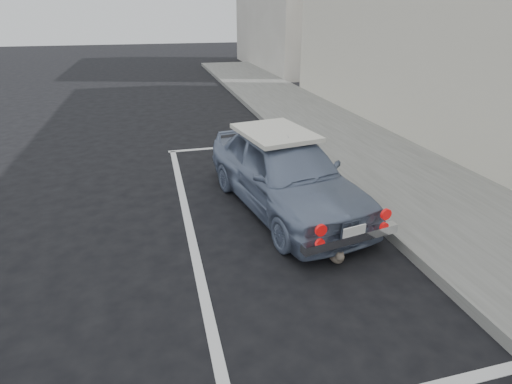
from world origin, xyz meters
TOP-DOWN VIEW (x-y plane):
  - ground at (0.00, 0.00)m, footprint 80.00×80.00m
  - sidewalk at (3.20, 2.00)m, footprint 2.80×40.00m
  - pline_front at (0.50, 6.50)m, footprint 3.00×0.12m
  - pline_side at (-0.90, 3.00)m, footprint 0.12×7.00m
  - retro_coupe at (0.69, 3.15)m, footprint 2.07×3.86m
  - cat at (0.86, 1.47)m, footprint 0.23×0.43m

SIDE VIEW (x-z plane):
  - ground at x=0.00m, z-range 0.00..0.00m
  - pline_front at x=0.50m, z-range 0.00..0.01m
  - pline_side at x=-0.90m, z-range 0.00..0.01m
  - sidewalk at x=3.20m, z-range 0.00..0.15m
  - cat at x=0.86m, z-range -0.01..0.22m
  - retro_coupe at x=0.69m, z-range 0.01..1.25m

